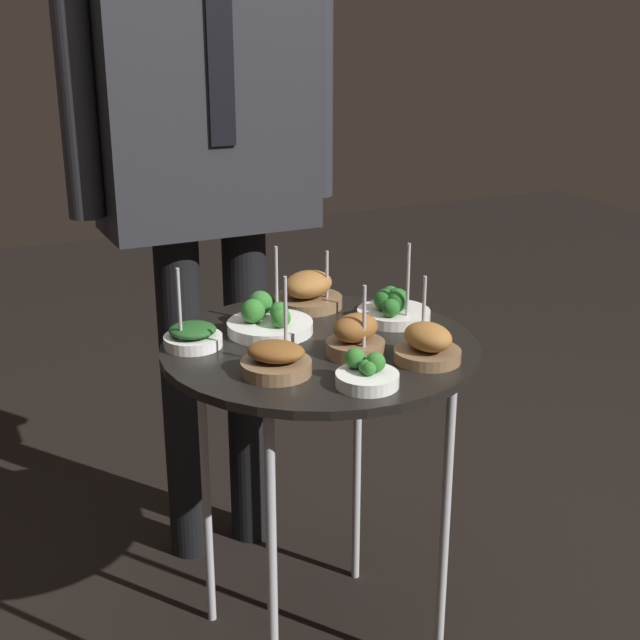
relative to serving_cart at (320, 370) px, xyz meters
The scene contains 10 objects.
serving_cart is the anchor object (origin of this frame).
bowl_broccoli_near_rim 0.15m from the serving_cart, 122.51° to the left, with size 0.18×0.18×0.17m.
bowl_broccoli_mid_left 0.24m from the serving_cart, 93.85° to the right, with size 0.11×0.11×0.06m.
bowl_roast_center 0.13m from the serving_cart, 67.67° to the right, with size 0.12×0.12×0.15m.
bowl_roast_front_left 0.20m from the serving_cart, 143.02° to the right, with size 0.14×0.13×0.18m.
bowl_broccoli_front_center 0.23m from the serving_cart, 16.22° to the left, with size 0.16×0.16×0.18m.
bowl_spinach_front_right 0.27m from the serving_cart, 158.17° to the left, with size 0.12×0.12×0.17m.
bowl_roast_back_left 0.24m from the serving_cart, 50.00° to the right, with size 0.13×0.13×0.16m.
bowl_roast_back_right 0.25m from the serving_cart, 70.92° to the left, with size 0.16×0.16×0.13m.
waiter_figure 0.67m from the serving_cart, 96.75° to the left, with size 0.65×0.25×1.77m.
Camera 1 is at (-0.73, -1.51, 1.38)m, focal length 50.00 mm.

